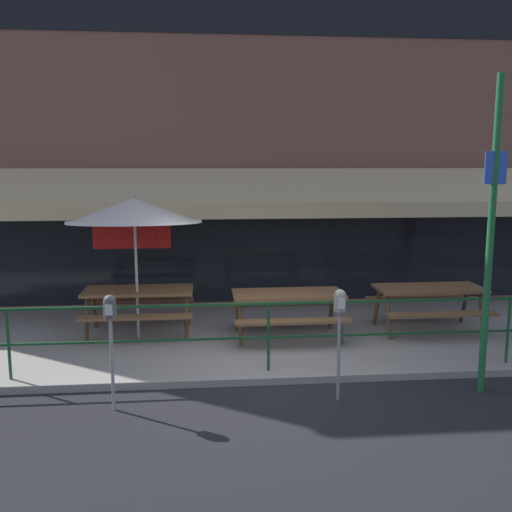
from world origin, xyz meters
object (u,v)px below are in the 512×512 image
Objects in this scene: parking_meter_near at (110,317)px; picnic_table_centre at (288,302)px; picnic_table_left at (139,298)px; street_sign_pole at (491,235)px; picnic_table_right at (429,296)px; patio_umbrella_left at (134,211)px; parking_meter_far at (340,311)px.

picnic_table_centre is at bearing 43.60° from parking_meter_near.
street_sign_pole is (4.66, -2.69, 1.35)m from picnic_table_left.
patio_umbrella_left is (-4.91, 0.10, 1.47)m from picnic_table_right.
picnic_table_right is 1.27× the size of parking_meter_far.
patio_umbrella_left is at bearing 89.72° from parking_meter_near.
picnic_table_centre is 3.41m from street_sign_pole.
patio_umbrella_left is at bearing -90.00° from picnic_table_left.
parking_meter_far is at bearing -130.89° from picnic_table_right.
parking_meter_near is 1.00× the size of parking_meter_far.
parking_meter_far is at bearing 0.71° from parking_meter_near.
picnic_table_left is 1.27× the size of parking_meter_near.
picnic_table_centre is 0.45× the size of street_sign_pole.
parking_meter_near and parking_meter_far have the same top height.
patio_umbrella_left is 1.67× the size of parking_meter_far.
patio_umbrella_left is 2.83m from parking_meter_near.
picnic_table_centre is 3.43m from parking_meter_near.
parking_meter_far is 0.35× the size of street_sign_pole.
parking_meter_far is (2.75, 0.03, 0.00)m from parking_meter_near.
picnic_table_right is at bearing -3.36° from picnic_table_left.
street_sign_pole reaches higher than picnic_table_centre.
picnic_table_left is 0.45× the size of street_sign_pole.
picnic_table_right is at bearing -1.19° from patio_umbrella_left.
patio_umbrella_left is at bearing 151.75° from street_sign_pole.
parking_meter_near is (-0.01, -2.82, 0.44)m from picnic_table_left.
parking_meter_near is at bearing -136.40° from picnic_table_centre.
picnic_table_centre is at bearing 134.88° from street_sign_pole.
picnic_table_right is at bearing 84.15° from street_sign_pole.
picnic_table_left is 1.00× the size of picnic_table_right.
patio_umbrella_left is at bearing 173.31° from picnic_table_centre.
picnic_table_left is at bearing 169.07° from picnic_table_centre.
parking_meter_near is at bearing -90.26° from picnic_table_left.
picnic_table_right is (2.45, 0.19, 0.00)m from picnic_table_centre.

